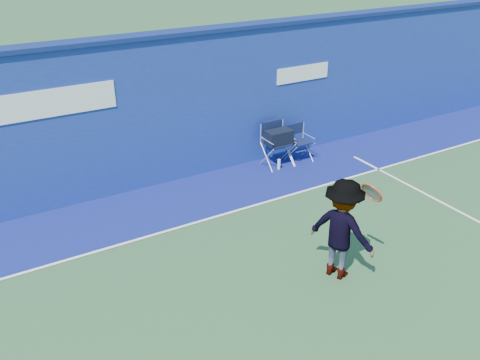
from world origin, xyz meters
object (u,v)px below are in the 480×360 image
directors_chair_left (277,148)px  water_bottle (279,164)px  directors_chair_right (299,150)px  tennis_player (342,229)px

directors_chair_left → water_bottle: (-0.08, -0.20, -0.31)m
directors_chair_right → tennis_player: size_ratio=0.52×
water_bottle → tennis_player: bearing=-110.3°
directors_chair_right → water_bottle: size_ratio=3.59×
directors_chair_left → tennis_player: size_ratio=0.61×
directors_chair_right → tennis_player: (-2.00, -3.79, 0.55)m
directors_chair_left → water_bottle: 0.38m
directors_chair_left → water_bottle: size_ratio=4.22×
directors_chair_right → water_bottle: bearing=-166.2°
tennis_player → water_bottle: bearing=69.7°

